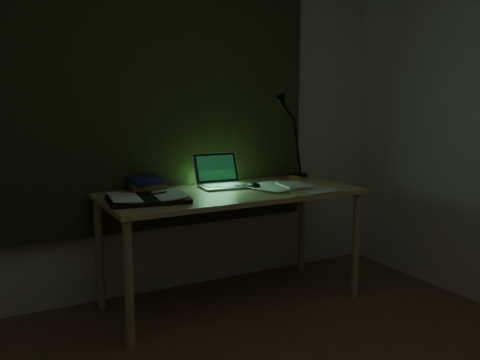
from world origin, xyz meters
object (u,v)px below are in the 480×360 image
object	(u,v)px
laptop	(224,171)
desk_lamp	(301,138)
loose_papers	(285,186)
desk	(231,248)
book_stack	(148,185)
open_textbook	(148,198)

from	to	relation	value
laptop	desk_lamp	distance (m)	0.74
laptop	loose_papers	distance (m)	0.41
desk	book_stack	bearing A→B (deg)	156.33
desk	laptop	xyz separation A→B (m)	(0.02, 0.13, 0.48)
desk	desk_lamp	xyz separation A→B (m)	(0.72, 0.28, 0.65)
desk_lamp	book_stack	bearing A→B (deg)	-177.87
desk	laptop	world-z (taller)	laptop
open_textbook	loose_papers	distance (m)	0.92
laptop	book_stack	size ratio (longest dim) A/B	1.40
book_stack	desk_lamp	world-z (taller)	desk_lamp
laptop	desk	bearing A→B (deg)	-94.72
desk	book_stack	size ratio (longest dim) A/B	6.48
book_stack	loose_papers	bearing A→B (deg)	-18.42
open_textbook	book_stack	distance (m)	0.28
open_textbook	laptop	bearing A→B (deg)	25.66
desk	open_textbook	bearing A→B (deg)	-174.60
book_stack	desk	bearing A→B (deg)	-23.67
laptop	open_textbook	size ratio (longest dim) A/B	0.78
desk_lamp	desk	bearing A→B (deg)	-160.15
desk	desk_lamp	bearing A→B (deg)	21.25
laptop	loose_papers	bearing A→B (deg)	-26.82
desk	laptop	size ratio (longest dim) A/B	4.64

